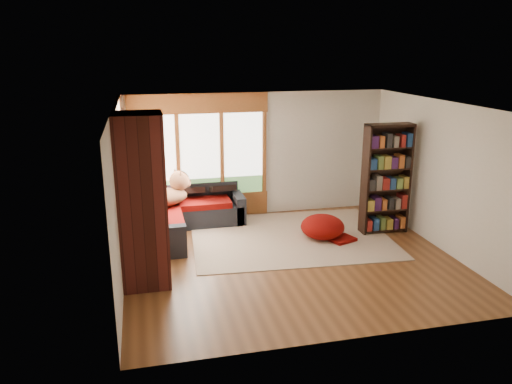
{
  "coord_description": "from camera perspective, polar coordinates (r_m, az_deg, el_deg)",
  "views": [
    {
      "loc": [
        -2.36,
        -7.51,
        3.48
      ],
      "look_at": [
        -0.39,
        0.94,
        0.95
      ],
      "focal_mm": 35.0,
      "sensor_mm": 36.0,
      "label": 1
    }
  ],
  "objects": [
    {
      "name": "wall_right",
      "position": [
        9.34,
        20.48,
        1.72
      ],
      "size": [
        0.04,
        5.0,
        2.6
      ],
      "primitive_type": "cube",
      "color": "silver",
      "rests_on": "ground"
    },
    {
      "name": "pouf",
      "position": [
        9.49,
        7.62,
        -3.89
      ],
      "size": [
        1.09,
        1.09,
        0.45
      ],
      "primitive_type": "ellipsoid",
      "rotation": [
        0.0,
        0.0,
        -0.43
      ],
      "color": "maroon",
      "rests_on": "area_rug"
    },
    {
      "name": "dog_tan",
      "position": [
        9.8,
        -10.1,
        0.25
      ],
      "size": [
        1.15,
        0.97,
        0.56
      ],
      "rotation": [
        0.0,
        0.0,
        0.41
      ],
      "color": "brown",
      "rests_on": "sectional_sofa"
    },
    {
      "name": "brick_chimney",
      "position": [
        7.49,
        -12.88,
        -1.1
      ],
      "size": [
        0.7,
        0.7,
        2.6
      ],
      "primitive_type": "cube",
      "color": "#471914",
      "rests_on": "ground"
    },
    {
      "name": "ceiling",
      "position": [
        7.92,
        4.33,
        9.83
      ],
      "size": [
        5.5,
        5.5,
        0.0
      ],
      "primitive_type": "plane",
      "color": "white"
    },
    {
      "name": "wall_back",
      "position": [
        10.52,
        0.11,
        4.29
      ],
      "size": [
        5.5,
        0.04,
        2.6
      ],
      "primitive_type": "cube",
      "color": "silver",
      "rests_on": "ground"
    },
    {
      "name": "wall_front",
      "position": [
        5.95,
        11.26,
        -5.56
      ],
      "size": [
        5.5,
        0.04,
        2.6
      ],
      "primitive_type": "cube",
      "color": "silver",
      "rests_on": "ground"
    },
    {
      "name": "roller_blind",
      "position": [
        9.7,
        -14.95,
        5.43
      ],
      "size": [
        0.03,
        0.72,
        0.9
      ],
      "primitive_type": "cube",
      "color": "#6E8353",
      "rests_on": "wall_left"
    },
    {
      "name": "bookshelf",
      "position": [
        9.8,
        14.66,
        1.43
      ],
      "size": [
        0.91,
        0.3,
        2.12
      ],
      "color": "black",
      "rests_on": "ground"
    },
    {
      "name": "windows_back",
      "position": [
        10.27,
        -6.39,
        4.19
      ],
      "size": [
        2.82,
        0.1,
        1.9
      ],
      "color": "brown",
      "rests_on": "wall_back"
    },
    {
      "name": "wall_left",
      "position": [
        7.83,
        -15.47,
        -0.52
      ],
      "size": [
        0.04,
        5.0,
        2.6
      ],
      "primitive_type": "cube",
      "color": "silver",
      "rests_on": "ground"
    },
    {
      "name": "sectional_sofa",
      "position": [
        9.75,
        -10.05,
        -3.02
      ],
      "size": [
        2.2,
        2.2,
        0.8
      ],
      "rotation": [
        0.0,
        0.0,
        0.09
      ],
      "color": "black",
      "rests_on": "ground"
    },
    {
      "name": "dog_brindle",
      "position": [
        8.88,
        -12.47,
        -1.88
      ],
      "size": [
        0.61,
        0.91,
        0.48
      ],
      "rotation": [
        0.0,
        0.0,
        1.67
      ],
      "color": "black",
      "rests_on": "sectional_sofa"
    },
    {
      "name": "floor",
      "position": [
        8.61,
        3.96,
        -7.63
      ],
      "size": [
        5.5,
        5.5,
        0.0
      ],
      "primitive_type": "plane",
      "color": "brown",
      "rests_on": "ground"
    },
    {
      "name": "windows_left",
      "position": [
        8.98,
        -15.07,
        1.96
      ],
      "size": [
        0.1,
        2.62,
        1.9
      ],
      "color": "brown",
      "rests_on": "wall_left"
    },
    {
      "name": "throw_pillows",
      "position": [
        9.75,
        -10.02,
        -0.02
      ],
      "size": [
        1.98,
        1.68,
        0.45
      ],
      "color": "black",
      "rests_on": "sectional_sofa"
    },
    {
      "name": "area_rug",
      "position": [
        9.55,
        3.94,
        -5.12
      ],
      "size": [
        3.87,
        3.06,
        0.01
      ],
      "primitive_type": "cube",
      "rotation": [
        0.0,
        0.0,
        -0.07
      ],
      "color": "beige",
      "rests_on": "ground"
    }
  ]
}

